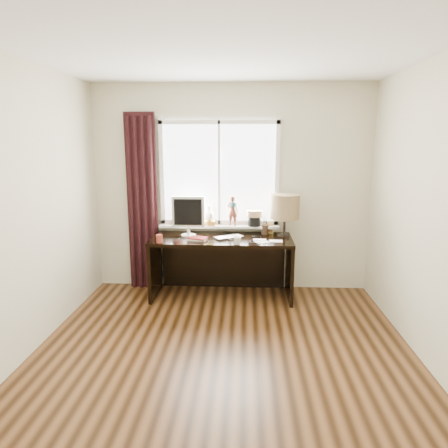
# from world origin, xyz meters

# --- Properties ---
(floor) EXTENTS (3.50, 4.00, 0.00)m
(floor) POSITION_xyz_m (0.00, 0.00, 0.00)
(floor) COLOR brown
(floor) RESTS_ON ground
(ceiling) EXTENTS (3.50, 4.00, 0.00)m
(ceiling) POSITION_xyz_m (0.00, 0.00, 2.60)
(ceiling) COLOR white
(ceiling) RESTS_ON wall_back
(wall_back) EXTENTS (3.50, 0.00, 2.60)m
(wall_back) POSITION_xyz_m (0.00, 2.00, 1.30)
(wall_back) COLOR beige
(wall_back) RESTS_ON ground
(wall_front) EXTENTS (3.50, 0.00, 2.60)m
(wall_front) POSITION_xyz_m (0.00, -2.00, 1.30)
(wall_front) COLOR beige
(wall_front) RESTS_ON ground
(wall_left) EXTENTS (0.00, 4.00, 2.60)m
(wall_left) POSITION_xyz_m (-1.75, 0.00, 1.30)
(wall_left) COLOR beige
(wall_left) RESTS_ON ground
(laptop) EXTENTS (0.40, 0.36, 0.03)m
(laptop) POSITION_xyz_m (-0.01, 1.60, 0.76)
(laptop) COLOR silver
(laptop) RESTS_ON desk
(mug) EXTENTS (0.12, 0.12, 0.09)m
(mug) POSITION_xyz_m (0.10, 1.33, 0.80)
(mug) COLOR white
(mug) RESTS_ON desk
(red_cup) EXTENTS (0.07, 0.07, 0.09)m
(red_cup) POSITION_xyz_m (-0.80, 1.36, 0.80)
(red_cup) COLOR maroon
(red_cup) RESTS_ON desk
(window) EXTENTS (1.52, 0.22, 1.40)m
(window) POSITION_xyz_m (-0.14, 1.95, 1.31)
(window) COLOR white
(window) RESTS_ON ground
(curtain) EXTENTS (0.38, 0.09, 2.25)m
(curtain) POSITION_xyz_m (-1.13, 1.91, 1.12)
(curtain) COLOR black
(curtain) RESTS_ON floor
(desk) EXTENTS (1.70, 0.70, 0.75)m
(desk) POSITION_xyz_m (-0.10, 1.73, 0.51)
(desk) COLOR black
(desk) RESTS_ON floor
(monitor) EXTENTS (0.40, 0.18, 0.49)m
(monitor) POSITION_xyz_m (-0.51, 1.71, 1.03)
(monitor) COLOR beige
(monitor) RESTS_ON desk
(notebook_stack) EXTENTS (0.25, 0.21, 0.03)m
(notebook_stack) POSITION_xyz_m (-0.38, 1.51, 0.77)
(notebook_stack) COLOR beige
(notebook_stack) RESTS_ON desk
(brush_holder) EXTENTS (0.09, 0.09, 0.25)m
(brush_holder) POSITION_xyz_m (0.43, 1.85, 0.81)
(brush_holder) COLOR black
(brush_holder) RESTS_ON desk
(icon_frame) EXTENTS (0.10, 0.03, 0.13)m
(icon_frame) POSITION_xyz_m (0.49, 1.90, 0.81)
(icon_frame) COLOR gold
(icon_frame) RESTS_ON desk
(table_lamp) EXTENTS (0.35, 0.35, 0.52)m
(table_lamp) POSITION_xyz_m (0.66, 1.74, 1.11)
(table_lamp) COLOR black
(table_lamp) RESTS_ON desk
(loose_papers) EXTENTS (0.34, 0.23, 0.00)m
(loose_papers) POSITION_xyz_m (0.43, 1.49, 0.75)
(loose_papers) COLOR white
(loose_papers) RESTS_ON desk
(desk_cables) EXTENTS (0.46, 0.50, 0.01)m
(desk_cables) POSITION_xyz_m (0.23, 1.62, 0.75)
(desk_cables) COLOR black
(desk_cables) RESTS_ON desk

